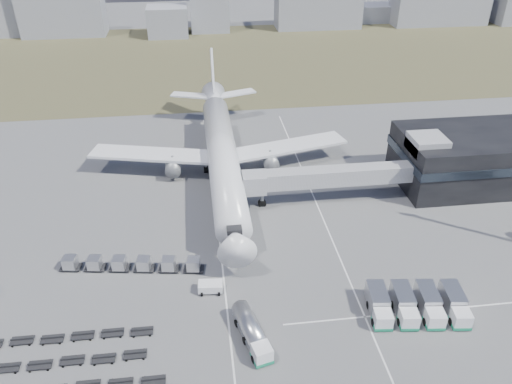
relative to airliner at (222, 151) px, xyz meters
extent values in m
plane|color=#565659|center=(0.00, -32.38, -5.29)|extent=(420.00, 420.00, 0.00)
cube|color=#49492C|center=(0.00, 77.62, -5.29)|extent=(420.00, 90.00, 0.01)
cube|color=silver|center=(-2.00, -27.38, -5.29)|extent=(0.25, 110.00, 0.01)
cube|color=silver|center=(16.00, -27.38, -5.29)|extent=(0.25, 110.00, 0.01)
cube|color=silver|center=(25.00, -40.38, -5.29)|extent=(40.00, 0.25, 0.01)
cube|color=black|center=(48.00, -8.38, -0.29)|extent=(30.00, 16.00, 10.00)
cube|color=#262D38|center=(48.00, -8.38, 0.91)|extent=(30.40, 16.40, 1.60)
cube|color=#939399|center=(36.00, -10.38, 4.21)|extent=(6.00, 6.00, 3.00)
cube|color=#939399|center=(18.10, -11.88, -0.19)|extent=(29.80, 3.00, 3.00)
cube|color=#939399|center=(4.70, -12.38, -0.19)|extent=(4.00, 3.60, 3.40)
cylinder|color=slate|center=(6.20, -11.88, -2.74)|extent=(0.70, 0.70, 5.10)
cylinder|color=black|center=(6.20, -11.88, -4.84)|extent=(1.40, 0.90, 1.40)
cylinder|color=white|center=(0.00, -2.38, 0.01)|extent=(5.60, 48.00, 5.60)
cone|color=white|center=(0.00, -28.88, 0.01)|extent=(5.60, 5.00, 5.60)
cone|color=white|center=(0.00, 25.62, 0.81)|extent=(5.60, 8.00, 5.60)
cube|color=black|center=(0.00, -26.88, 0.81)|extent=(2.20, 2.00, 0.80)
cube|color=white|center=(-13.00, 2.62, -1.19)|extent=(25.59, 11.38, 0.50)
cube|color=white|center=(13.00, 2.62, -1.19)|extent=(25.59, 11.38, 0.50)
cylinder|color=slate|center=(-9.50, 0.62, -2.89)|extent=(3.00, 5.00, 3.00)
cylinder|color=slate|center=(9.50, 0.62, -2.89)|extent=(3.00, 5.00, 3.00)
cube|color=white|center=(-5.50, 27.62, 1.21)|extent=(9.49, 5.63, 0.35)
cube|color=white|center=(5.50, 27.62, 1.21)|extent=(9.49, 5.63, 0.35)
cube|color=white|center=(0.00, 28.62, 6.51)|extent=(0.50, 9.06, 11.45)
cylinder|color=slate|center=(0.00, -23.38, -4.04)|extent=(0.50, 0.50, 2.50)
cylinder|color=slate|center=(-3.20, 1.62, -4.04)|extent=(0.60, 0.60, 2.50)
cylinder|color=slate|center=(3.20, 1.62, -4.04)|extent=(0.60, 0.60, 2.50)
cylinder|color=black|center=(0.00, -23.38, -4.79)|extent=(0.50, 1.20, 1.20)
cube|color=gray|center=(-51.65, 116.15, 5.49)|extent=(30.43, 12.00, 21.55)
cube|color=gray|center=(-12.79, 109.89, 0.08)|extent=(14.81, 12.00, 10.75)
cube|color=gray|center=(46.30, 115.96, 2.76)|extent=(33.47, 12.00, 16.11)
cube|color=gray|center=(63.35, 124.06, -1.98)|extent=(46.83, 12.00, 6.62)
cube|color=white|center=(1.50, -45.71, -3.97)|extent=(2.64, 2.64, 2.09)
cube|color=#168058|center=(1.50, -45.71, -4.79)|extent=(2.75, 2.75, 0.45)
cylinder|color=#B9B9BE|center=(0.43, -41.39, -3.57)|extent=(3.83, 7.16, 2.27)
cube|color=slate|center=(0.43, -41.39, -4.61)|extent=(3.74, 7.14, 0.32)
cylinder|color=black|center=(0.76, -42.71, -4.84)|extent=(2.53, 1.53, 1.00)
cube|color=white|center=(-4.00, -32.89, -4.54)|extent=(3.54, 2.20, 1.51)
cube|color=white|center=(0.38, 3.89, -3.85)|extent=(3.09, 5.71, 2.52)
cube|color=#168058|center=(0.38, 3.89, -4.89)|extent=(3.20, 5.81, 0.41)
cube|color=white|center=(17.60, -42.25, -4.01)|extent=(2.51, 2.42, 2.17)
cube|color=#168058|center=(17.60, -42.25, -4.85)|extent=(2.62, 2.53, 0.44)
cube|color=#B9B9BE|center=(18.00, -38.81, -3.61)|extent=(2.88, 4.79, 2.57)
cube|color=white|center=(20.94, -42.63, -4.01)|extent=(2.51, 2.42, 2.17)
cube|color=#168058|center=(20.94, -42.63, -4.85)|extent=(2.62, 2.53, 0.44)
cube|color=#B9B9BE|center=(21.34, -39.20, -3.61)|extent=(2.88, 4.79, 2.57)
cube|color=white|center=(24.28, -43.02, -4.01)|extent=(2.51, 2.42, 2.17)
cube|color=#168058|center=(24.28, -43.02, -4.85)|extent=(2.62, 2.53, 0.44)
cube|color=#B9B9BE|center=(24.68, -39.58, -3.61)|extent=(2.88, 4.79, 2.57)
cube|color=white|center=(27.62, -43.40, -4.01)|extent=(2.51, 2.42, 2.17)
cube|color=#168058|center=(27.62, -43.40, -4.85)|extent=(2.62, 2.53, 0.44)
cube|color=#B9B9BE|center=(28.01, -39.97, -3.61)|extent=(2.88, 4.79, 2.57)
cube|color=black|center=(-24.34, -25.44, -4.95)|extent=(3.21, 2.25, 0.21)
cube|color=#B9B9BE|center=(-24.34, -25.44, -3.98)|extent=(2.08, 2.08, 1.72)
cube|color=black|center=(-20.72, -25.99, -4.95)|extent=(3.21, 2.25, 0.21)
cube|color=#B9B9BE|center=(-20.72, -25.99, -3.98)|extent=(2.08, 2.08, 1.72)
cube|color=black|center=(-17.11, -26.53, -4.95)|extent=(3.21, 2.25, 0.21)
cube|color=#B9B9BE|center=(-17.11, -26.53, -3.98)|extent=(2.08, 2.08, 1.72)
cube|color=black|center=(-13.49, -27.07, -4.95)|extent=(3.21, 2.25, 0.21)
cube|color=#B9B9BE|center=(-13.49, -27.07, -3.98)|extent=(2.08, 2.08, 1.72)
cube|color=black|center=(-9.87, -27.62, -4.95)|extent=(3.21, 2.25, 0.21)
cube|color=#B9B9BE|center=(-9.87, -27.62, -3.98)|extent=(2.08, 2.08, 1.72)
cube|color=black|center=(-6.25, -28.16, -4.95)|extent=(3.21, 2.25, 0.21)
cube|color=#B9B9BE|center=(-6.25, -28.16, -3.98)|extent=(2.08, 2.08, 1.72)
cube|color=black|center=(-22.84, -43.11, -4.96)|extent=(22.13, 1.54, 0.66)
cube|color=black|center=(-22.81, -39.24, -4.96)|extent=(22.13, 1.54, 0.66)
camera|label=1|loc=(-4.33, -85.68, 43.29)|focal=35.00mm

